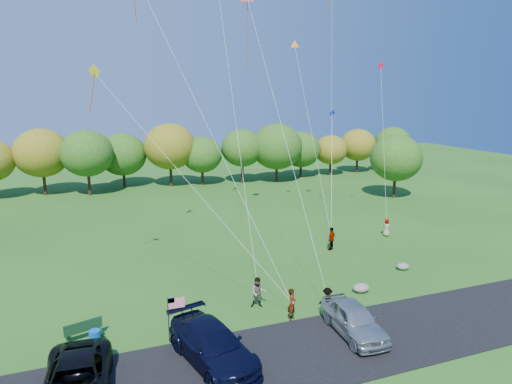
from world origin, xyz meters
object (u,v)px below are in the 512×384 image
Objects in this scene: flyer_d at (332,239)px; trash_barrel at (95,338)px; minivan_navy at (213,345)px; flyer_a at (292,304)px; minivan_dark at (76,382)px; park_bench at (83,329)px; flyer_e at (387,228)px; minivan_silver at (354,319)px; flyer_b at (258,292)px; flyer_c at (327,300)px.

flyer_d reaches higher than trash_barrel.
flyer_d reaches higher than minivan_navy.
minivan_navy is at bearing -34.12° from trash_barrel.
trash_barrel is (-10.19, 0.98, -0.49)m from flyer_a.
trash_barrel is (0.79, 4.03, -0.44)m from minivan_dark.
minivan_navy reaches higher than park_bench.
minivan_dark is at bearing 76.71° from flyer_e.
park_bench is (-18.48, -7.44, -0.37)m from flyer_d.
minivan_silver is 5.67× the size of trash_barrel.
flyer_a is 1.18× the size of flyer_e.
minivan_navy is at bearing 150.31° from flyer_a.
flyer_d is (5.48, 11.83, 0.06)m from minivan_silver.
flyer_b reaches higher than minivan_dark.
minivan_silver is 13.04m from flyer_d.
flyer_c is (3.37, -2.09, -0.14)m from flyer_b.
flyer_e is 1.84× the size of trash_barrel.
minivan_navy reaches higher than minivan_silver.
flyer_b is 0.97× the size of flyer_d.
flyer_b is at bearing 35.27° from minivan_navy.
park_bench is at bearing 91.55° from minivan_dark.
flyer_c is 1.82× the size of trash_barrel.
minivan_dark is at bearing 140.57° from flyer_a.
flyer_a is at bearing -41.81° from flyer_b.
minivan_navy reaches higher than trash_barrel.
minivan_silver is 3.44m from flyer_a.
flyer_a reaches higher than flyer_b.
flyer_e is at bearing 48.16° from flyer_b.
flyer_b is at bearing 129.92° from minivan_silver.
flyer_b reaches higher than flyer_c.
flyer_b is (-3.47, 4.66, 0.03)m from minivan_silver.
minivan_dark is 5.86m from minivan_navy.
minivan_dark is at bearing -133.59° from flyer_b.
trash_barrel is at bearing 14.83° from flyer_c.
minivan_navy is 23.26m from flyer_e.
flyer_a is at bearing 85.23° from flyer_e.
flyer_e is (11.75, 13.26, -0.10)m from minivan_silver.
flyer_e is (25.03, 13.74, -0.09)m from minivan_dark.
minivan_silver is 3.08× the size of flyer_e.
flyer_c reaches higher than trash_barrel.
minivan_silver is 5.81m from flyer_b.
flyer_a reaches higher than minivan_dark.
trash_barrel is at bearing -10.56° from flyer_d.
trash_barrel is (-5.04, 3.41, -0.49)m from minivan_navy.
minivan_dark is at bearing -174.68° from minivan_silver.
minivan_dark is at bearing -2.02° from flyer_d.
minivan_navy reaches higher than flyer_e.
minivan_dark is 4.90m from park_bench.
minivan_silver reaches higher than park_bench.
flyer_a is at bearing 20.28° from minivan_dark.
flyer_a reaches higher than flyer_c.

